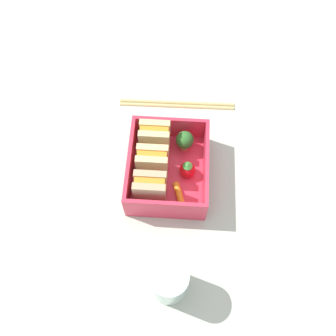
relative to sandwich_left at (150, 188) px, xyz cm
name	(u,v)px	position (x,y,z in cm)	size (l,w,h in cm)	color
ground_plane	(168,178)	(4.56, -2.49, -5.35)	(120.00, 120.00, 2.00)	beige
bento_tray	(168,174)	(4.56, -2.49, -3.75)	(15.48, 12.88, 1.20)	#D83048
bento_rim	(168,165)	(4.56, -2.49, -0.73)	(15.48, 12.88, 4.84)	#D83048
sandwich_left	(150,188)	(0.00, 0.00, 0.00)	(3.25, 4.99, 6.29)	tan
sandwich_center_left	(153,163)	(4.56, 0.00, 0.00)	(3.25, 4.99, 6.29)	#DEBD81
sandwich_center	(155,138)	(9.12, 0.00, 0.00)	(3.25, 4.99, 6.29)	#D6C683
carrot_stick_far_left	(180,197)	(0.02, -4.67, -2.62)	(1.06, 1.06, 4.91)	orange
strawberry_far_left	(187,169)	(4.61, -5.68, -1.71)	(2.62, 2.62, 3.22)	red
broccoli_floret	(185,140)	(9.50, -5.02, -0.78)	(3.03, 3.03, 4.02)	#98C463
chopstick_pair	(177,104)	(19.42, -3.24, -4.00)	(1.81, 21.52, 0.70)	tan
drinking_glass	(169,282)	(-13.77, -3.80, -0.35)	(5.37, 5.37, 7.98)	silver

